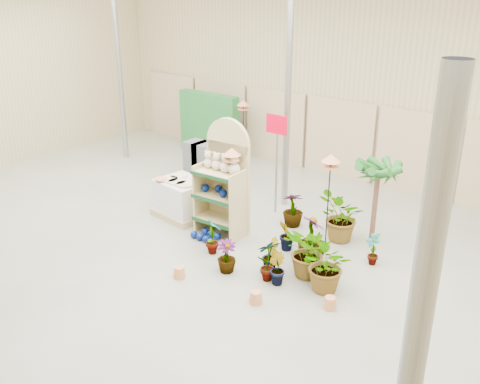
# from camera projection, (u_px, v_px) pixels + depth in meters

# --- Properties ---
(room) EXTENTS (15.20, 12.10, 4.70)m
(room) POSITION_uv_depth(u_px,v_px,m) (206.00, 135.00, 9.53)
(room) COLOR slate
(room) RESTS_ON ground
(display_shelf) EXTENTS (1.02, 0.68, 2.35)m
(display_shelf) POSITION_uv_depth(u_px,v_px,m) (225.00, 182.00, 10.54)
(display_shelf) COLOR tan
(display_shelf) RESTS_ON ground
(teddy_bears) EXTENTS (0.87, 0.23, 0.37)m
(teddy_bears) POSITION_uv_depth(u_px,v_px,m) (222.00, 164.00, 10.29)
(teddy_bears) COLOR #CAB295
(teddy_bears) RESTS_ON display_shelf
(gazing_balls_shelf) EXTENTS (0.86, 0.29, 0.16)m
(gazing_balls_shelf) POSITION_uv_depth(u_px,v_px,m) (221.00, 191.00, 10.50)
(gazing_balls_shelf) COLOR #061857
(gazing_balls_shelf) RESTS_ON display_shelf
(gazing_balls_floor) EXTENTS (0.63, 0.39, 0.15)m
(gazing_balls_floor) POSITION_uv_depth(u_px,v_px,m) (207.00, 236.00, 10.54)
(gazing_balls_floor) COLOR #061857
(gazing_balls_floor) RESTS_ON ground
(pallet_stack) EXTENTS (1.25, 1.08, 0.85)m
(pallet_stack) POSITION_uv_depth(u_px,v_px,m) (183.00, 198.00, 11.49)
(pallet_stack) COLOR #9F8663
(pallet_stack) RESTS_ON ground
(charcoal_planters) EXTENTS (0.80, 0.50, 1.00)m
(charcoal_planters) POSITION_uv_depth(u_px,v_px,m) (201.00, 161.00, 13.50)
(charcoal_planters) COLOR #3B3B3B
(charcoal_planters) RESTS_ON ground
(trellis_stock) EXTENTS (2.00, 0.30, 1.80)m
(trellis_stock) POSITION_uv_depth(u_px,v_px,m) (209.00, 124.00, 15.33)
(trellis_stock) COLOR #1E6229
(trellis_stock) RESTS_ON ground
(offer_sign) EXTENTS (0.50, 0.08, 2.20)m
(offer_sign) POSITION_uv_depth(u_px,v_px,m) (277.00, 144.00, 11.21)
(offer_sign) COLOR gray
(offer_sign) RESTS_ON ground
(bird_table_front) EXTENTS (0.34, 0.34, 1.85)m
(bird_table_front) POSITION_uv_depth(u_px,v_px,m) (232.00, 155.00, 10.06)
(bird_table_front) COLOR black
(bird_table_front) RESTS_ON ground
(bird_table_right) EXTENTS (0.34, 0.34, 1.91)m
(bird_table_right) POSITION_uv_depth(u_px,v_px,m) (331.00, 162.00, 9.52)
(bird_table_right) COLOR black
(bird_table_right) RESTS_ON ground
(bird_table_back) EXTENTS (0.34, 0.34, 1.85)m
(bird_table_back) POSITION_uv_depth(u_px,v_px,m) (243.00, 105.00, 13.98)
(bird_table_back) COLOR black
(bird_table_back) RESTS_ON ground
(palm) EXTENTS (0.70, 0.70, 1.76)m
(palm) POSITION_uv_depth(u_px,v_px,m) (378.00, 169.00, 9.93)
(palm) COLOR brown
(palm) RESTS_ON ground
(potted_plant_0) EXTENTS (0.49, 0.46, 0.78)m
(potted_plant_0) POSITION_uv_depth(u_px,v_px,m) (212.00, 235.00, 9.90)
(potted_plant_0) COLOR #195419
(potted_plant_0) RESTS_ON ground
(potted_plant_1) EXTENTS (0.40, 0.43, 0.63)m
(potted_plant_1) POSITION_uv_depth(u_px,v_px,m) (270.00, 255.00, 9.34)
(potted_plant_1) COLOR #195419
(potted_plant_1) RESTS_ON ground
(potted_plant_2) EXTENTS (1.04, 0.97, 0.94)m
(potted_plant_2) POSITION_uv_depth(u_px,v_px,m) (310.00, 252.00, 9.10)
(potted_plant_2) COLOR #195419
(potted_plant_2) RESTS_ON ground
(potted_plant_3) EXTENTS (0.70, 0.70, 0.95)m
(potted_plant_3) POSITION_uv_depth(u_px,v_px,m) (312.00, 239.00, 9.55)
(potted_plant_3) COLOR #195419
(potted_plant_3) RESTS_ON ground
(potted_plant_4) EXTENTS (0.39, 0.38, 0.62)m
(potted_plant_4) POSITION_uv_depth(u_px,v_px,m) (373.00, 249.00, 9.56)
(potted_plant_4) COLOR #195419
(potted_plant_4) RESTS_ON ground
(potted_plant_5) EXTENTS (0.42, 0.45, 0.64)m
(potted_plant_5) POSITION_uv_depth(u_px,v_px,m) (287.00, 235.00, 10.03)
(potted_plant_5) COLOR #195419
(potted_plant_5) RESTS_ON ground
(potted_plant_6) EXTENTS (0.89, 1.00, 1.00)m
(potted_plant_6) POSITION_uv_depth(u_px,v_px,m) (341.00, 218.00, 10.33)
(potted_plant_6) COLOR #195419
(potted_plant_6) RESTS_ON ground
(potted_plant_7) EXTENTS (0.46, 0.46, 0.60)m
(potted_plant_7) POSITION_uv_depth(u_px,v_px,m) (226.00, 256.00, 9.32)
(potted_plant_7) COLOR #195419
(potted_plant_7) RESTS_ON ground
(potted_plant_8) EXTENTS (0.45, 0.50, 0.79)m
(potted_plant_8) POSITION_uv_depth(u_px,v_px,m) (268.00, 259.00, 9.03)
(potted_plant_8) COLOR #195419
(potted_plant_8) RESTS_ON ground
(potted_plant_9) EXTENTS (0.38, 0.35, 0.57)m
(potted_plant_9) POSITION_uv_depth(u_px,v_px,m) (276.00, 268.00, 8.97)
(potted_plant_9) COLOR #195419
(potted_plant_9) RESTS_ON ground
(potted_plant_10) EXTENTS (0.74, 0.86, 0.94)m
(potted_plant_10) POSITION_uv_depth(u_px,v_px,m) (325.00, 266.00, 8.65)
(potted_plant_10) COLOR #195419
(potted_plant_10) RESTS_ON ground
(potted_plant_11) EXTENTS (0.59, 0.59, 0.75)m
(potted_plant_11) POSITION_uv_depth(u_px,v_px,m) (293.00, 209.00, 11.03)
(potted_plant_11) COLOR #195419
(potted_plant_11) RESTS_ON ground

